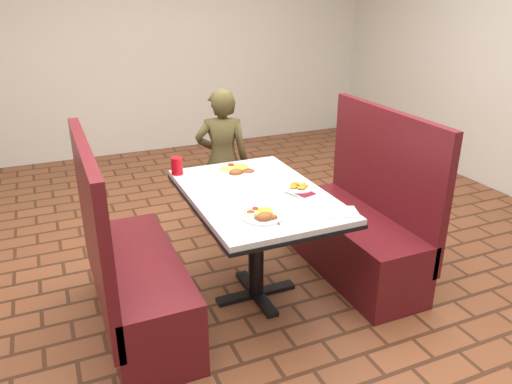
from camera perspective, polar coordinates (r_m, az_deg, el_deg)
dining_table at (r=3.11m, az=-0.00°, el=-1.64°), size 0.81×1.21×0.75m
booth_bench_left at (r=3.07m, az=-14.00°, el=-9.56°), size 0.47×1.20×1.17m
booth_bench_right at (r=3.61m, az=11.74°, el=-4.26°), size 0.47×1.20×1.17m
diner_person at (r=4.13m, az=-3.84°, el=3.64°), size 0.51×0.41×1.19m
near_dinner_plate at (r=2.72m, az=0.70°, el=-2.44°), size 0.24×0.24×0.07m
far_dinner_plate at (r=3.39m, az=-2.12°, el=2.65°), size 0.29×0.29×0.08m
plantain_plate at (r=3.13m, az=4.92°, el=0.58°), size 0.19×0.19×0.03m
maroon_napkin at (r=3.06m, az=5.58°, el=-0.15°), size 0.13×0.13×0.00m
spoon_utensil at (r=3.03m, az=4.01°, el=-0.28°), size 0.05×0.11×0.00m
red_tumbler at (r=3.39m, az=-9.02°, el=2.97°), size 0.08×0.08×0.12m
paper_napkin at (r=2.82m, az=9.69°, el=-2.29°), size 0.22×0.19×0.01m
knife_utensil at (r=2.72m, az=1.48°, el=-2.89°), size 0.05×0.17×0.00m
fork_utensil at (r=2.69m, az=2.40°, el=-3.19°), size 0.04×0.13×0.00m
lettuce_shreds at (r=3.14m, az=0.23°, el=0.51°), size 0.28×0.32×0.00m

